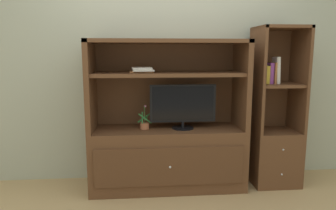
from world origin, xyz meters
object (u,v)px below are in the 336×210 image
at_px(upright_book_row, 270,72).
at_px(potted_plant, 145,125).
at_px(tv_monitor, 183,105).
at_px(magazine_stack, 142,70).
at_px(bookshelf_tall, 274,134).
at_px(media_console, 168,141).

bearing_deg(upright_book_row, potted_plant, -179.66).
height_order(tv_monitor, potted_plant, tv_monitor).
distance_m(tv_monitor, magazine_stack, 0.54).
bearing_deg(bookshelf_tall, magazine_stack, -179.55).
distance_m(potted_plant, upright_book_row, 1.39).
bearing_deg(potted_plant, magazine_stack, 156.94).
height_order(tv_monitor, magazine_stack, magazine_stack).
bearing_deg(media_console, bookshelf_tall, 0.20).
bearing_deg(media_console, upright_book_row, -0.34).
relative_size(magazine_stack, bookshelf_tall, 0.21).
distance_m(potted_plant, bookshelf_tall, 1.39).
relative_size(potted_plant, bookshelf_tall, 0.15).
distance_m(tv_monitor, upright_book_row, 0.96).
relative_size(potted_plant, upright_book_row, 0.89).
relative_size(media_console, potted_plant, 6.43).
bearing_deg(upright_book_row, magazine_stack, -179.97).
distance_m(media_console, upright_book_row, 1.27).
relative_size(tv_monitor, bookshelf_tall, 0.40).
relative_size(tv_monitor, potted_plant, 2.74).
bearing_deg(tv_monitor, upright_book_row, 1.63).
height_order(magazine_stack, upright_book_row, upright_book_row).
bearing_deg(media_console, potted_plant, -176.61).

